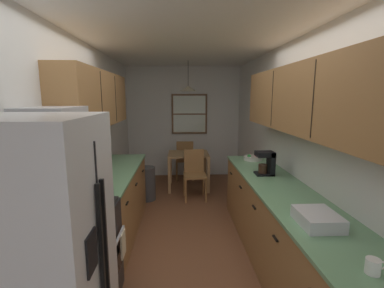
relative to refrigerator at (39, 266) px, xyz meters
The scene contains 24 objects.
ground_plane 2.57m from the refrigerator, 67.22° to the left, with size 12.00×12.00×0.00m, color brown.
wall_left 2.30m from the refrigerator, 100.51° to the left, with size 0.10×9.00×2.55m, color silver.
wall_right 3.22m from the refrigerator, 44.28° to the left, with size 0.10×9.00×2.55m, color silver.
wall_back 4.98m from the refrigerator, 79.14° to the left, with size 4.40×0.10×2.55m, color silver.
ceiling_slab 2.96m from the refrigerator, 67.22° to the left, with size 4.40×9.00×0.08m, color white.
refrigerator is the anchor object (origin of this frame).
stove_range 0.83m from the refrigerator, 94.62° to the left, with size 0.66×0.65×1.10m.
microwave_over_range 1.05m from the refrigerator, 103.44° to the left, with size 0.39×0.57×0.30m.
counter_left 2.09m from the refrigerator, 91.78° to the left, with size 0.64×2.01×0.90m.
upper_cabinets_left 2.22m from the refrigerator, 95.83° to the left, with size 0.33×2.09×0.67m.
counter_right 2.32m from the refrigerator, 31.98° to the left, with size 0.64×3.26×0.90m.
upper_cabinets_right 2.56m from the refrigerator, 29.17° to the left, with size 0.33×2.94×0.68m.
dining_table 4.03m from the refrigerator, 75.41° to the left, with size 0.82×0.71×0.73m.
dining_chair_near 3.53m from the refrigerator, 71.59° to the left, with size 0.41×0.41×0.90m.
dining_chair_far 4.57m from the refrigerator, 77.96° to the left, with size 0.41×0.41×0.90m.
pendant_light 4.18m from the refrigerator, 75.41° to the left, with size 0.33×0.33×0.58m.
back_window 4.96m from the refrigerator, 77.44° to the left, with size 0.82×0.05×0.92m.
trash_bin 3.33m from the refrigerator, 85.86° to the left, with size 0.31×0.31×0.61m, color #3F3F42.
storage_canister 1.22m from the refrigerator, 93.01° to the left, with size 0.13×0.13×0.19m.
dish_towel 1.00m from the refrigerator, 71.38° to the left, with size 0.02×0.16×0.24m, color beige.
coffee_maker 2.60m from the refrigerator, 42.18° to the left, with size 0.22×0.18×0.29m.
mug_by_coffeemaker 1.90m from the refrigerator, ahead, with size 0.12×0.08×0.09m.
fruit_bowl 3.20m from the refrigerator, 52.20° to the left, with size 0.28×0.28×0.09m.
dish_rack 1.92m from the refrigerator, 11.76° to the left, with size 0.28×0.34×0.10m, color silver.
Camera 1 is at (-0.10, -2.71, 1.86)m, focal length 25.27 mm.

